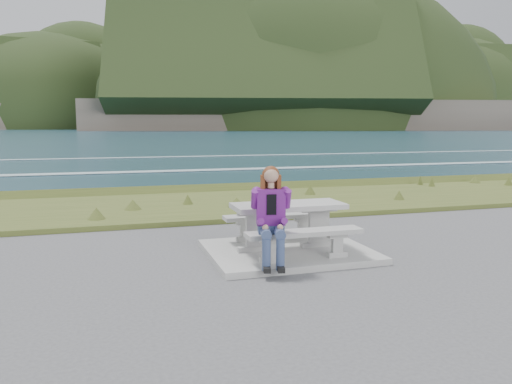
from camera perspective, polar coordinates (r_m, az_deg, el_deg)
concrete_slab at (r=8.25m, az=3.67°, el=-6.81°), size 2.60×2.10×0.10m
picnic_table at (r=8.11m, az=3.70°, el=-2.47°), size 1.80×0.75×0.75m
bench_landward at (r=7.52m, az=5.56°, el=-5.13°), size 1.80×0.35×0.45m
bench_seaward at (r=8.80m, az=2.10°, el=-3.20°), size 1.80×0.35×0.45m
grass_verge at (r=12.96m, az=-4.05°, el=-1.67°), size 160.00×4.50×0.22m
shore_drop at (r=15.77m, az=-6.37°, el=-0.01°), size 160.00×0.80×2.20m
ocean at (r=32.92m, az=-11.74°, el=0.88°), size 1600.00×1600.00×0.09m
headland_range at (r=449.45m, az=8.83°, el=8.69°), size 729.83×363.95×202.22m
seated_woman at (r=7.17m, az=1.81°, el=-4.30°), size 0.54×0.78×1.43m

